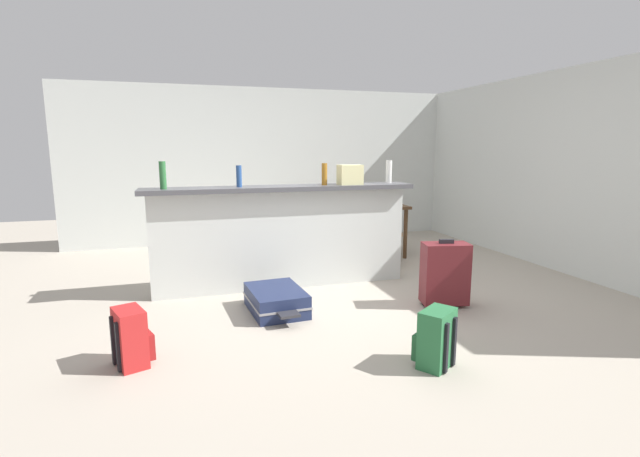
# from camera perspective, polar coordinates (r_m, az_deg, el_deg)

# --- Properties ---
(ground_plane) EXTENTS (13.00, 13.00, 0.05)m
(ground_plane) POSITION_cam_1_polar(r_m,az_deg,el_deg) (5.06, 1.51, -8.07)
(ground_plane) COLOR #ADA393
(wall_back) EXTENTS (6.60, 0.10, 2.50)m
(wall_back) POSITION_cam_1_polar(r_m,az_deg,el_deg) (7.77, -5.71, 7.79)
(wall_back) COLOR silver
(wall_back) RESTS_ON ground_plane
(wall_right) EXTENTS (0.10, 6.00, 2.50)m
(wall_right) POSITION_cam_1_polar(r_m,az_deg,el_deg) (6.69, 26.43, 6.45)
(wall_right) COLOR silver
(wall_right) RESTS_ON ground_plane
(partition_half_wall) EXTENTS (2.80, 0.20, 1.09)m
(partition_half_wall) POSITION_cam_1_polar(r_m,az_deg,el_deg) (5.10, -4.60, -1.36)
(partition_half_wall) COLOR silver
(partition_half_wall) RESTS_ON ground_plane
(bar_countertop) EXTENTS (2.96, 0.40, 0.05)m
(bar_countertop) POSITION_cam_1_polar(r_m,az_deg,el_deg) (5.02, -4.69, 5.01)
(bar_countertop) COLOR #4C4C51
(bar_countertop) RESTS_ON partition_half_wall
(bottle_green) EXTENTS (0.07, 0.07, 0.28)m
(bottle_green) POSITION_cam_1_polar(r_m,az_deg,el_deg) (4.85, -18.94, 6.27)
(bottle_green) COLOR #2D6B38
(bottle_green) RESTS_ON bar_countertop
(bottle_blue) EXTENTS (0.06, 0.06, 0.23)m
(bottle_blue) POSITION_cam_1_polar(r_m,az_deg,el_deg) (4.92, -10.03, 6.41)
(bottle_blue) COLOR #284C89
(bottle_blue) RESTS_ON bar_countertop
(bottle_amber) EXTENTS (0.06, 0.06, 0.24)m
(bottle_amber) POSITION_cam_1_polar(r_m,az_deg,el_deg) (5.09, 0.52, 6.76)
(bottle_amber) COLOR #9E661E
(bottle_amber) RESTS_ON bar_countertop
(bottle_white) EXTENTS (0.07, 0.07, 0.26)m
(bottle_white) POSITION_cam_1_polar(r_m,az_deg,el_deg) (5.48, 8.54, 7.00)
(bottle_white) COLOR silver
(bottle_white) RESTS_ON bar_countertop
(grocery_bag) EXTENTS (0.26, 0.18, 0.22)m
(grocery_bag) POSITION_cam_1_polar(r_m,az_deg,el_deg) (5.18, 3.74, 6.68)
(grocery_bag) COLOR beige
(grocery_bag) RESTS_ON bar_countertop
(dining_table) EXTENTS (1.10, 0.80, 0.74)m
(dining_table) POSITION_cam_1_polar(r_m,az_deg,el_deg) (6.61, 5.50, 2.15)
(dining_table) COLOR #4C331E
(dining_table) RESTS_ON ground_plane
(dining_chair_near_partition) EXTENTS (0.43, 0.43, 0.93)m
(dining_chair_near_partition) POSITION_cam_1_polar(r_m,az_deg,el_deg) (6.16, 7.32, 0.31)
(dining_chair_near_partition) COLOR #9E754C
(dining_chair_near_partition) RESTS_ON ground_plane
(dining_chair_far_side) EXTENTS (0.41, 0.41, 0.93)m
(dining_chair_far_side) POSITION_cam_1_polar(r_m,az_deg,el_deg) (7.19, 4.29, 1.76)
(dining_chair_far_side) COLOR #9E754C
(dining_chair_far_side) RESTS_ON ground_plane
(suitcase_flat_navy) EXTENTS (0.54, 0.85, 0.22)m
(suitcase_flat_navy) POSITION_cam_1_polar(r_m,az_deg,el_deg) (4.45, -5.46, -8.86)
(suitcase_flat_navy) COLOR #1E284C
(suitcase_flat_navy) RESTS_ON ground_plane
(backpack_green) EXTENTS (0.34, 0.33, 0.42)m
(backpack_green) POSITION_cam_1_polar(r_m,az_deg,el_deg) (3.46, 14.15, -13.16)
(backpack_green) COLOR #286B3D
(backpack_green) RESTS_ON ground_plane
(backpack_red) EXTENTS (0.30, 0.32, 0.42)m
(backpack_red) POSITION_cam_1_polar(r_m,az_deg,el_deg) (3.63, -22.36, -12.49)
(backpack_red) COLOR red
(backpack_red) RESTS_ON ground_plane
(suitcase_upright_maroon) EXTENTS (0.48, 0.33, 0.67)m
(suitcase_upright_maroon) POSITION_cam_1_polar(r_m,az_deg,el_deg) (4.68, 15.24, -5.39)
(suitcase_upright_maroon) COLOR maroon
(suitcase_upright_maroon) RESTS_ON ground_plane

